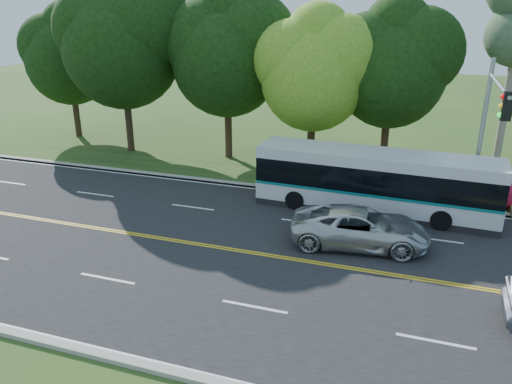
% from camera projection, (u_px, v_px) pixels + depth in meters
% --- Properties ---
extents(ground, '(120.00, 120.00, 0.00)m').
position_uv_depth(ground, '(297.00, 260.00, 18.94)').
color(ground, '#254617').
rests_on(ground, ground).
extents(road, '(60.00, 14.00, 0.02)m').
position_uv_depth(road, '(297.00, 260.00, 18.93)').
color(road, black).
rests_on(road, ground).
extents(curb_north, '(60.00, 0.30, 0.15)m').
position_uv_depth(curb_north, '(331.00, 195.00, 25.25)').
color(curb_north, '#A29E92').
rests_on(curb_north, ground).
extents(grass_verge, '(60.00, 4.00, 0.10)m').
position_uv_depth(grass_verge, '(338.00, 183.00, 26.90)').
color(grass_verge, '#254617').
rests_on(grass_verge, ground).
extents(lane_markings, '(57.60, 13.82, 0.00)m').
position_uv_depth(lane_markings, '(294.00, 259.00, 18.96)').
color(lane_markings, gold).
rests_on(lane_markings, road).
extents(tree_row, '(44.70, 9.10, 13.84)m').
position_uv_depth(tree_row, '(265.00, 48.00, 28.87)').
color(tree_row, black).
rests_on(tree_row, ground).
extents(bougainvillea_hedge, '(9.50, 2.25, 1.50)m').
position_uv_depth(bougainvillea_hedge, '(485.00, 192.00, 23.77)').
color(bougainvillea_hedge, '#A20D3B').
rests_on(bougainvillea_hedge, ground).
extents(traffic_signal, '(0.42, 6.10, 7.00)m').
position_uv_depth(traffic_signal, '(489.00, 121.00, 20.14)').
color(traffic_signal, '#97999F').
rests_on(traffic_signal, ground).
extents(transit_bus, '(10.96, 2.84, 2.84)m').
position_uv_depth(transit_bus, '(374.00, 182.00, 22.93)').
color(transit_bus, silver).
rests_on(transit_bus, road).
extents(suv, '(5.72, 3.17, 1.52)m').
position_uv_depth(suv, '(360.00, 227.00, 19.86)').
color(suv, silver).
rests_on(suv, road).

